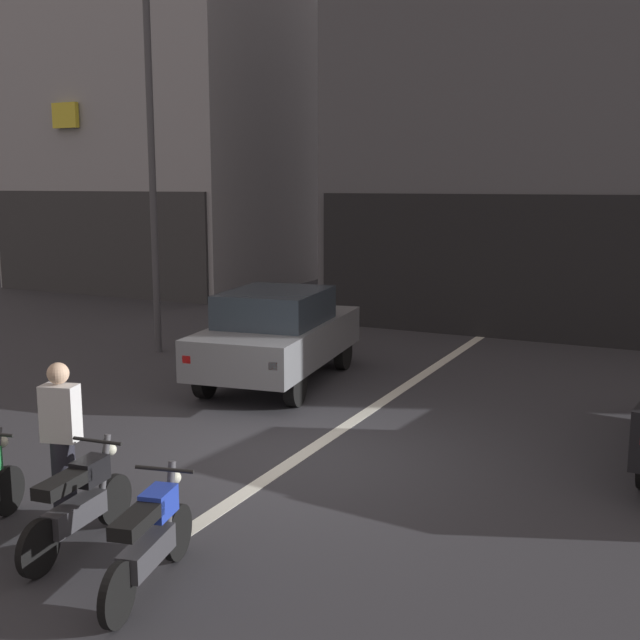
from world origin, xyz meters
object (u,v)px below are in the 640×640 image
(street_lamp, at_px, (151,133))
(motorcycle_blue_row_centre, at_px, (150,539))
(motorcycle_black_row_left_mid, at_px, (79,502))
(car_red_down_street, at_px, (579,288))
(car_grey_crossing_near, at_px, (278,333))
(person_by_motorcycles, at_px, (62,441))

(street_lamp, xyz_separation_m, motorcycle_blue_row_centre, (5.96, -7.81, -3.95))
(street_lamp, xyz_separation_m, motorcycle_black_row_left_mid, (4.87, -7.48, -3.95))
(street_lamp, bearing_deg, car_red_down_street, 44.86)
(street_lamp, distance_m, motorcycle_blue_row_centre, 10.59)
(motorcycle_black_row_left_mid, bearing_deg, motorcycle_blue_row_centre, -16.63)
(motorcycle_black_row_left_mid, relative_size, motorcycle_blue_row_centre, 1.01)
(car_red_down_street, bearing_deg, motorcycle_blue_row_centre, -95.02)
(car_grey_crossing_near, bearing_deg, motorcycle_blue_row_centre, -69.59)
(car_red_down_street, height_order, person_by_motorcycles, person_by_motorcycles)
(car_grey_crossing_near, relative_size, motorcycle_blue_row_centre, 2.62)
(car_red_down_street, relative_size, motorcycle_blue_row_centre, 2.55)
(car_red_down_street, xyz_separation_m, person_by_motorcycles, (-2.98, -14.33, -0.03))
(motorcycle_black_row_left_mid, distance_m, person_by_motorcycles, 0.80)
(motorcycle_black_row_left_mid, bearing_deg, car_red_down_street, 80.68)
(motorcycle_black_row_left_mid, height_order, motorcycle_blue_row_centre, same)
(motorcycle_blue_row_centre, bearing_deg, car_grey_crossing_near, 110.41)
(car_grey_crossing_near, bearing_deg, street_lamp, 161.45)
(car_red_down_street, xyz_separation_m, motorcycle_black_row_left_mid, (-2.42, -14.73, -0.43))
(car_grey_crossing_near, relative_size, street_lamp, 0.59)
(street_lamp, distance_m, person_by_motorcycles, 9.02)
(person_by_motorcycles, bearing_deg, street_lamp, 121.26)
(motorcycle_blue_row_centre, bearing_deg, car_red_down_street, 84.98)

